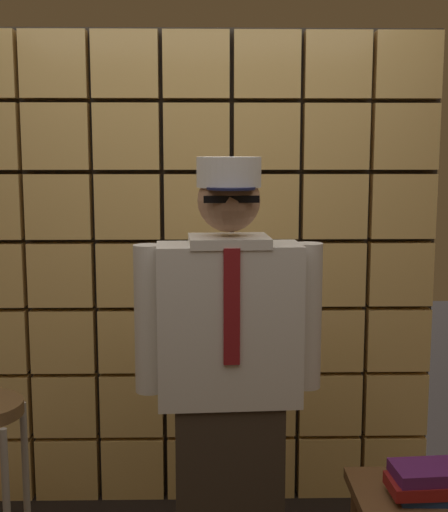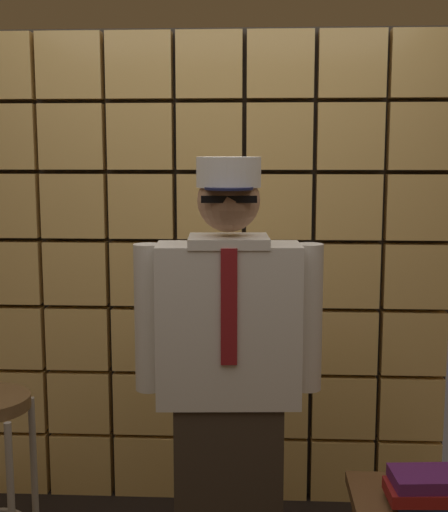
% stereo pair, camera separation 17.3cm
% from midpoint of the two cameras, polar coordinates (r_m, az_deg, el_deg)
% --- Properties ---
extents(glass_block_wall, '(2.30, 0.10, 2.30)m').
position_cam_midpoint_polar(glass_block_wall, '(3.34, -3.68, -1.48)').
color(glass_block_wall, '#F2C672').
rests_on(glass_block_wall, ground).
extents(standing_person, '(0.68, 0.29, 1.69)m').
position_cam_midpoint_polar(standing_person, '(2.55, -1.58, -10.37)').
color(standing_person, '#382D23').
rests_on(standing_person, ground).
extents(book_stack, '(0.25, 0.18, 0.11)m').
position_cam_midpoint_polar(book_stack, '(2.55, 14.11, -17.53)').
color(book_stack, navy).
rests_on(book_stack, side_table).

